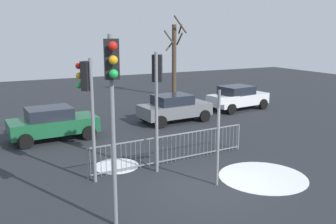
# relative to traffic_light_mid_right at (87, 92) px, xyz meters

# --- Properties ---
(ground_plane) EXTENTS (60.00, 60.00, 0.00)m
(ground_plane) POSITION_rel_traffic_light_mid_right_xyz_m (3.13, -2.15, -2.91)
(ground_plane) COLOR #26282D
(traffic_light_mid_right) EXTENTS (0.47, 0.47, 3.97)m
(traffic_light_mid_right) POSITION_rel_traffic_light_mid_right_xyz_m (0.00, 0.00, 0.00)
(traffic_light_mid_right) COLOR slate
(traffic_light_mid_right) RESTS_ON ground
(traffic_light_foreground_right) EXTENTS (0.44, 0.49, 4.11)m
(traffic_light_foreground_right) POSITION_rel_traffic_light_mid_right_xyz_m (2.35, -0.07, 0.10)
(traffic_light_foreground_right) COLOR slate
(traffic_light_foreground_right) RESTS_ON ground
(traffic_light_rear_right) EXTENTS (0.35, 0.56, 4.70)m
(traffic_light_rear_right) POSITION_rel_traffic_light_mid_right_xyz_m (-0.25, -3.20, 0.53)
(traffic_light_rear_right) COLOR slate
(traffic_light_rear_right) RESTS_ON ground
(direction_sign_post) EXTENTS (0.79, 0.10, 3.04)m
(direction_sign_post) POSITION_rel_traffic_light_mid_right_xyz_m (3.53, -2.09, -1.21)
(direction_sign_post) COLOR slate
(direction_sign_post) RESTS_ON ground
(pedestrian_guard_railing) EXTENTS (6.42, 0.43, 1.07)m
(pedestrian_guard_railing) POSITION_rel_traffic_light_mid_right_xyz_m (3.13, 0.38, -2.36)
(pedestrian_guard_railing) COLOR slate
(pedestrian_guard_railing) RESTS_ON ground
(car_green_near) EXTENTS (3.88, 2.09, 1.47)m
(car_green_near) POSITION_rel_traffic_light_mid_right_xyz_m (-0.22, 5.49, -2.15)
(car_green_near) COLOR #195933
(car_green_near) RESTS_ON ground
(car_white_trailing) EXTENTS (3.99, 2.33, 1.47)m
(car_white_trailing) POSITION_rel_traffic_light_mid_right_xyz_m (11.22, 7.13, -2.15)
(car_white_trailing) COLOR silver
(car_white_trailing) RESTS_ON ground
(car_grey_far) EXTENTS (3.90, 2.14, 1.47)m
(car_grey_far) POSITION_rel_traffic_light_mid_right_xyz_m (6.21, 6.04, -2.15)
(car_grey_far) COLOR slate
(car_grey_far) RESTS_ON ground
(bare_tree_left) EXTENTS (1.48, 1.42, 5.87)m
(bare_tree_left) POSITION_rel_traffic_light_mid_right_xyz_m (10.04, 13.31, -0.04)
(bare_tree_left) COLOR #473828
(bare_tree_left) RESTS_ON ground
(snow_patch_kerb) EXTENTS (1.62, 1.62, 0.01)m
(snow_patch_kerb) POSITION_rel_traffic_light_mid_right_xyz_m (1.18, 0.94, -2.91)
(snow_patch_kerb) COLOR white
(snow_patch_kerb) RESTS_ON ground
(snow_patch_island) EXTENTS (2.93, 2.93, 0.01)m
(snow_patch_island) POSITION_rel_traffic_light_mid_right_xyz_m (5.19, -2.26, -2.91)
(snow_patch_island) COLOR white
(snow_patch_island) RESTS_ON ground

